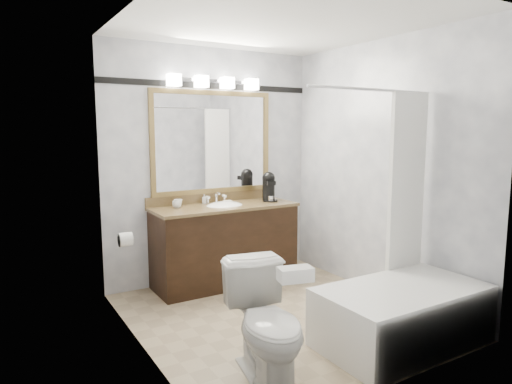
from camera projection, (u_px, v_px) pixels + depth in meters
room at (279, 176)px, 3.87m from camera, size 2.42×2.62×2.52m
vanity at (225, 243)px, 4.84m from camera, size 1.53×0.58×0.97m
mirror at (213, 142)px, 4.92m from camera, size 1.40×0.04×1.10m
vanity_light_bar at (214, 82)px, 4.79m from camera, size 1.02×0.14×0.12m
accent_stripe at (212, 86)px, 4.85m from camera, size 2.40×0.01×0.06m
bathtub at (402, 307)px, 3.52m from camera, size 1.30×0.75×1.96m
tp_roll at (125, 239)px, 3.93m from camera, size 0.11×0.12×0.12m
toilet at (267, 324)px, 2.97m from camera, size 0.56×0.82×0.76m
tissue_box at (295, 274)px, 2.66m from camera, size 0.22×0.16×0.08m
coffee_maker at (269, 186)px, 5.06m from camera, size 0.17×0.21×0.32m
cup_left at (177, 204)px, 4.61m from camera, size 0.11×0.11×0.07m
cup_right at (178, 203)px, 4.66m from camera, size 0.10×0.10×0.08m
soap_bottle_a at (204, 199)px, 4.89m from camera, size 0.06×0.06×0.10m
soap_bar at (228, 202)px, 4.93m from camera, size 0.09×0.06×0.03m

